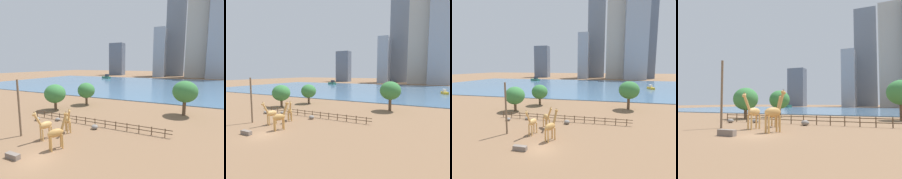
% 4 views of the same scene
% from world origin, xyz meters
% --- Properties ---
extents(ground_plane, '(400.00, 400.00, 0.00)m').
position_xyz_m(ground_plane, '(0.00, 80.00, 0.00)').
color(ground_plane, brown).
extents(harbor_water, '(180.00, 86.00, 0.20)m').
position_xyz_m(harbor_water, '(0.00, 77.00, 0.10)').
color(harbor_water, '#476B8C').
rests_on(harbor_water, ground).
extents(giraffe_tall, '(1.76, 2.71, 4.61)m').
position_xyz_m(giraffe_tall, '(0.43, 2.88, 2.14)').
color(giraffe_tall, '#C18C47').
rests_on(giraffe_tall, ground).
extents(giraffe_companion, '(1.15, 2.94, 4.32)m').
position_xyz_m(giraffe_companion, '(-3.12, 4.37, 2.04)').
color(giraffe_companion, tan).
rests_on(giraffe_companion, ground).
extents(giraffe_young, '(2.49, 2.33, 4.10)m').
position_xyz_m(giraffe_young, '(-1.83, 7.79, 1.96)').
color(giraffe_young, tan).
rests_on(giraffe_young, ground).
extents(utility_pole, '(0.28, 0.28, 8.30)m').
position_xyz_m(utility_pole, '(-7.22, 3.76, 4.15)').
color(utility_pole, brown).
rests_on(utility_pole, ground).
extents(boulder_near_fence, '(0.97, 0.78, 0.59)m').
position_xyz_m(boulder_near_fence, '(-7.19, 11.43, 0.29)').
color(boulder_near_fence, gray).
rests_on(boulder_near_fence, ground).
extents(boulder_by_pole, '(1.06, 0.83, 0.62)m').
position_xyz_m(boulder_by_pole, '(-10.73, 9.98, 0.31)').
color(boulder_by_pole, gray).
rests_on(boulder_by_pole, ground).
extents(boulder_small, '(1.11, 0.99, 0.74)m').
position_xyz_m(boulder_small, '(1.18, 10.64, 0.37)').
color(boulder_small, gray).
rests_on(boulder_small, ground).
extents(feeding_trough, '(1.80, 0.60, 0.60)m').
position_xyz_m(feeding_trough, '(-2.55, -0.94, 0.30)').
color(feeding_trough, '#72665B').
rests_on(feeding_trough, ground).
extents(enclosure_fence, '(26.12, 0.14, 1.30)m').
position_xyz_m(enclosure_fence, '(-0.23, 12.00, 0.76)').
color(enclosure_fence, '#4C3826').
rests_on(enclosure_fence, ground).
extents(tree_left_large, '(4.93, 4.93, 7.13)m').
position_xyz_m(tree_left_large, '(13.94, 25.21, 4.88)').
color(tree_left_large, brown).
rests_on(tree_left_large, ground).
extents(tree_center_broad, '(4.72, 4.72, 5.94)m').
position_xyz_m(tree_center_broad, '(-13.08, 17.37, 3.80)').
color(tree_center_broad, brown).
rests_on(tree_center_broad, ground).
extents(tree_right_tall, '(4.41, 4.41, 5.75)m').
position_xyz_m(tree_right_tall, '(-9.63, 24.99, 3.74)').
color(tree_right_tall, brown).
rests_on(tree_right_tall, ground).
extents(boat_sailboat, '(7.78, 5.56, 3.24)m').
position_xyz_m(boat_sailboat, '(-43.22, 104.07, 1.30)').
color(boat_sailboat, '#337259').
rests_on(boat_sailboat, harbor_water).
extents(skyline_tower_needle, '(13.85, 9.76, 31.58)m').
position_xyz_m(skyline_tower_needle, '(-54.94, 152.44, 15.79)').
color(skyline_tower_needle, slate).
rests_on(skyline_tower_needle, ground).
extents(skyline_block_central, '(17.89, 9.24, 69.77)m').
position_xyz_m(skyline_block_central, '(32.68, 136.79, 34.89)').
color(skyline_block_central, '#939EAD').
rests_on(skyline_block_central, ground).
extents(skyline_tower_glass, '(9.08, 14.79, 41.04)m').
position_xyz_m(skyline_tower_glass, '(-11.22, 144.33, 20.52)').
color(skyline_tower_glass, '#939EAD').
rests_on(skyline_tower_glass, ground).
extents(skyline_block_left, '(16.17, 11.23, 71.17)m').
position_xyz_m(skyline_block_left, '(17.18, 145.03, 35.59)').
color(skyline_block_left, '#ADA89E').
rests_on(skyline_block_left, ground).
extents(skyline_block_right, '(16.61, 9.81, 77.82)m').
position_xyz_m(skyline_block_right, '(-0.75, 163.84, 38.91)').
color(skyline_block_right, slate).
rests_on(skyline_block_right, ground).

